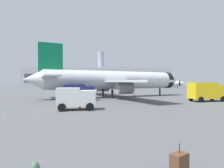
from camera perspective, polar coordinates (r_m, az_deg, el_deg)
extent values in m
cylinder|color=silver|center=(41.15, 1.15, 1.21)|extent=(28.87, 15.92, 3.80)
cone|color=silver|center=(50.57, 17.75, 1.07)|extent=(3.68, 4.28, 3.61)
cone|color=silver|center=(36.76, -22.62, 1.23)|extent=(4.33, 4.44, 3.42)
cylinder|color=black|center=(49.09, 15.89, 1.10)|extent=(2.88, 4.11, 3.88)
cube|color=silver|center=(48.04, -4.24, 0.77)|extent=(11.01, 16.55, 0.36)
cube|color=silver|center=(33.67, 5.78, 0.83)|extent=(11.01, 16.55, 0.36)
cylinder|color=gray|center=(45.74, -3.09, -0.85)|extent=(3.82, 3.33, 2.20)
cylinder|color=gray|center=(35.84, 3.69, -1.26)|extent=(3.82, 3.33, 2.20)
cube|color=#0C7247|center=(37.27, -17.84, 6.79)|extent=(4.15, 2.16, 6.40)
cube|color=silver|center=(40.18, -19.16, 2.05)|extent=(4.86, 6.54, 0.24)
cube|color=silver|center=(33.83, -17.92, 2.32)|extent=(4.86, 6.54, 0.24)
cylinder|color=black|center=(47.84, 14.09, -2.24)|extent=(0.36, 0.36, 1.80)
cylinder|color=black|center=(42.55, -2.72, -2.58)|extent=(0.44, 0.44, 1.80)
cylinder|color=black|center=(38.18, 0.09, -2.95)|extent=(0.44, 0.44, 1.80)
cylinder|color=silver|center=(113.62, 15.07, 0.23)|extent=(17.81, 14.65, 2.60)
cone|color=silver|center=(110.02, 20.44, 0.20)|extent=(2.81, 2.96, 2.47)
cone|color=silver|center=(118.27, 9.94, 0.26)|extent=(3.17, 3.19, 2.34)
cylinder|color=black|center=(110.45, 19.69, 0.21)|extent=(2.38, 2.68, 2.65)
cube|color=silver|center=(118.97, 15.73, 0.15)|extent=(9.31, 10.66, 0.25)
cube|color=silver|center=(108.81, 13.67, 0.11)|extent=(9.31, 10.66, 0.25)
cylinder|color=gray|center=(117.38, 15.43, -0.29)|extent=(2.65, 2.53, 1.51)
cylinder|color=gray|center=(110.40, 14.02, -0.34)|extent=(2.65, 2.53, 1.51)
cube|color=#0C7247|center=(117.35, 10.87, 1.46)|extent=(2.53, 2.04, 4.38)
cube|color=silver|center=(119.46, 11.18, 0.46)|extent=(3.92, 4.33, 0.16)
cube|color=silver|center=(115.52, 10.24, 0.45)|extent=(3.92, 4.33, 0.16)
cylinder|color=black|center=(110.88, 19.01, -0.78)|extent=(0.25, 0.25, 1.23)
cylinder|color=black|center=(115.68, 14.73, -0.71)|extent=(0.30, 0.30, 1.23)
cylinder|color=black|center=(112.64, 14.11, -0.74)|extent=(0.30, 0.30, 1.23)
cube|color=navy|center=(34.11, -7.21, -2.34)|extent=(2.44, 2.70, 2.04)
cube|color=#1E232D|center=(34.32, -6.08, -1.52)|extent=(0.89, 1.84, 0.84)
cube|color=navy|center=(33.43, -11.12, -2.10)|extent=(3.75, 3.29, 2.40)
cylinder|color=black|center=(35.31, -7.61, -3.97)|extent=(0.91, 0.57, 0.90)
cylinder|color=black|center=(33.14, -6.39, -4.28)|extent=(0.91, 0.57, 0.90)
cylinder|color=black|center=(34.43, -12.95, -4.10)|extent=(0.91, 0.57, 0.90)
cylinder|color=black|center=(32.20, -12.06, -4.43)|extent=(0.91, 0.57, 0.90)
cube|color=yellow|center=(37.42, 28.98, -1.96)|extent=(2.14, 2.70, 2.29)
cube|color=#1E232D|center=(37.88, 29.79, -1.12)|extent=(0.53, 2.13, 0.95)
cube|color=yellow|center=(35.46, 25.39, -1.75)|extent=(4.73, 3.25, 2.70)
cylinder|color=black|center=(38.38, 27.65, -3.67)|extent=(0.93, 0.40, 0.90)
cylinder|color=black|center=(36.53, 30.22, -3.90)|extent=(0.93, 0.40, 0.90)
cylinder|color=black|center=(35.78, 22.55, -3.96)|extent=(0.93, 0.40, 0.90)
cylinder|color=black|center=(33.79, 25.03, -4.24)|extent=(0.93, 0.40, 0.90)
cube|color=white|center=(22.84, -7.37, -4.13)|extent=(2.07, 2.27, 1.78)
cube|color=#1E232D|center=(22.87, -5.50, -3.07)|extent=(0.38, 1.79, 0.74)
cube|color=white|center=(22.80, -12.91, -3.75)|extent=(2.94, 2.42, 2.10)
cylinder|color=black|center=(23.99, -7.00, -6.15)|extent=(0.92, 0.37, 0.90)
cylinder|color=black|center=(21.92, -6.63, -6.80)|extent=(0.92, 0.37, 0.90)
cylinder|color=black|center=(23.99, -14.40, -6.17)|extent=(0.92, 0.37, 0.90)
cylinder|color=black|center=(21.91, -14.74, -6.82)|extent=(0.92, 0.37, 0.90)
cube|color=#F2590C|center=(44.89, 0.96, -3.54)|extent=(0.44, 0.44, 0.04)
cone|color=#F2590C|center=(44.87, 0.96, -3.04)|extent=(0.36, 0.36, 0.73)
cylinder|color=white|center=(44.86, 0.96, -3.00)|extent=(0.23, 0.23, 0.10)
cube|color=#F2590C|center=(43.36, 6.77, -3.69)|extent=(0.44, 0.44, 0.04)
cone|color=#F2590C|center=(43.34, 6.77, -3.24)|extent=(0.36, 0.36, 0.64)
cylinder|color=white|center=(43.34, 6.77, -3.19)|extent=(0.23, 0.23, 0.10)
cube|color=#F2590C|center=(47.93, -5.54, -3.27)|extent=(0.44, 0.44, 0.04)
cone|color=#F2590C|center=(47.91, -5.54, -2.83)|extent=(0.36, 0.36, 0.70)
cylinder|color=white|center=(47.91, -5.54, -2.79)|extent=(0.23, 0.23, 0.10)
cube|color=#F2590C|center=(23.11, -9.56, -7.49)|extent=(0.44, 0.44, 0.04)
cone|color=#F2590C|center=(23.06, -9.56, -6.55)|extent=(0.36, 0.36, 0.73)
cylinder|color=white|center=(23.05, -9.56, -6.46)|extent=(0.23, 0.23, 0.10)
cube|color=brown|center=(7.73, 19.43, -21.37)|extent=(0.75, 0.70, 0.70)
cylinder|color=black|center=(7.55, 19.45, -17.64)|extent=(0.02, 0.02, 0.36)
cube|color=#9EA3AD|center=(138.45, -4.17, 1.96)|extent=(101.97, 20.42, 13.00)
cube|color=#334756|center=(128.19, -4.41, 1.78)|extent=(96.87, 0.10, 5.85)
cylinder|color=#9EA3AD|center=(139.21, -3.32, 7.11)|extent=(4.40, 4.40, 12.00)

